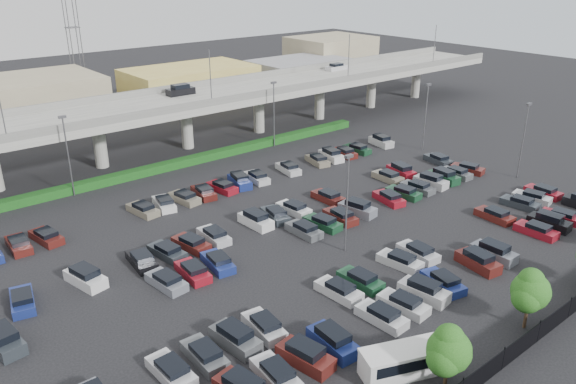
# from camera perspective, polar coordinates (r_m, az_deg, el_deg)

# --- Properties ---
(ground) EXTENTS (280.00, 280.00, 0.00)m
(ground) POSITION_cam_1_polar(r_m,az_deg,el_deg) (62.95, 0.64, -3.30)
(ground) COLOR black
(overpass) EXTENTS (150.00, 13.00, 15.80)m
(overpass) POSITION_cam_1_polar(r_m,az_deg,el_deg) (86.09, -13.46, 8.14)
(overpass) COLOR gray
(overpass) RESTS_ON ground
(hedge) EXTENTS (66.00, 1.60, 1.10)m
(hedge) POSITION_cam_1_polar(r_m,az_deg,el_deg) (82.00, -10.69, 2.97)
(hedge) COLOR #123E13
(hedge) RESTS_ON ground
(fence) EXTENTS (70.00, 0.10, 2.00)m
(fence) POSITION_cam_1_polar(r_m,az_deg,el_deg) (47.62, 23.49, -13.42)
(fence) COLOR black
(fence) RESTS_ON ground
(tree_row) EXTENTS (65.07, 3.66, 5.94)m
(tree_row) POSITION_cam_1_polar(r_m,az_deg,el_deg) (47.33, 22.85, -9.75)
(tree_row) COLOR #332316
(tree_row) RESTS_ON ground
(shuttle_bus) EXTENTS (6.91, 4.52, 2.10)m
(shuttle_bus) POSITION_cam_1_polar(r_m,az_deg,el_deg) (42.35, 11.85, -16.33)
(shuttle_bus) COLOR silver
(shuttle_bus) RESTS_ON ground
(parked_cars) EXTENTS (63.06, 36.69, 1.67)m
(parked_cars) POSITION_cam_1_polar(r_m,az_deg,el_deg) (59.94, 3.28, -4.09)
(parked_cars) COLOR #505357
(parked_cars) RESTS_ON ground
(light_poles) EXTENTS (66.90, 48.38, 10.30)m
(light_poles) POSITION_cam_1_polar(r_m,az_deg,el_deg) (59.61, -3.61, 1.66)
(light_poles) COLOR #535358
(light_poles) RESTS_ON ground
(distant_buildings) EXTENTS (138.00, 24.00, 9.00)m
(distant_buildings) POSITION_cam_1_polar(r_m,az_deg,el_deg) (118.36, -14.43, 10.24)
(distant_buildings) COLOR gray
(distant_buildings) RESTS_ON ground
(comm_tower) EXTENTS (2.40, 2.40, 30.00)m
(comm_tower) POSITION_cam_1_polar(r_m,az_deg,el_deg) (124.70, -21.10, 15.62)
(comm_tower) COLOR #535358
(comm_tower) RESTS_ON ground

